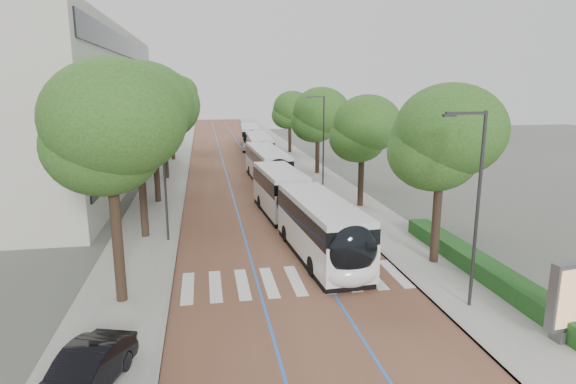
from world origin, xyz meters
TOP-DOWN VIEW (x-y plane):
  - ground at (0.00, 0.00)m, footprint 160.00×160.00m
  - road at (0.00, 40.00)m, footprint 11.00×140.00m
  - sidewalk_left at (-7.50, 40.00)m, footprint 4.00×140.00m
  - sidewalk_right at (7.50, 40.00)m, footprint 4.00×140.00m
  - kerb_left at (-5.60, 40.00)m, footprint 0.20×140.00m
  - kerb_right at (5.60, 40.00)m, footprint 0.20×140.00m
  - zebra_crossing at (0.20, 1.00)m, footprint 10.55×3.60m
  - lane_line_left at (-1.60, 40.00)m, footprint 0.12×126.00m
  - lane_line_right at (1.60, 40.00)m, footprint 0.12×126.00m
  - office_building at (-19.47, 28.00)m, footprint 18.11×40.00m
  - hedge at (9.10, 0.00)m, footprint 1.20×14.00m
  - streetlight_near at (6.62, -3.00)m, footprint 1.82×0.20m
  - streetlight_far at (6.62, 22.00)m, footprint 1.82×0.20m
  - lamp_post_left at (-6.10, 8.00)m, footprint 0.14×0.14m
  - trees_left at (-7.50, 23.98)m, footprint 6.49×60.62m
  - trees_right at (7.70, 21.68)m, footprint 5.74×47.22m
  - lead_bus at (1.83, 7.60)m, footprint 3.78×18.52m
  - bus_queued_0 at (2.01, 24.04)m, footprint 2.99×12.48m
  - bus_queued_1 at (2.67, 36.75)m, footprint 2.93×12.47m
  - bus_queued_2 at (2.93, 50.10)m, footprint 3.30×12.53m
  - ad_panel at (8.54, -6.19)m, footprint 1.45×0.63m
  - parked_car at (-7.54, -6.40)m, footprint 2.62×4.36m

SIDE VIEW (x-z plane):
  - ground at x=0.00m, z-range 0.00..0.00m
  - road at x=0.00m, z-range 0.00..0.02m
  - lane_line_left at x=-1.60m, z-range 0.02..0.03m
  - lane_line_right at x=1.60m, z-range 0.02..0.03m
  - zebra_crossing at x=0.20m, z-range 0.02..0.03m
  - sidewalk_left at x=-7.50m, z-range 0.00..0.12m
  - sidewalk_right at x=7.50m, z-range 0.00..0.12m
  - kerb_left at x=-5.60m, z-range -0.01..0.13m
  - kerb_right at x=5.60m, z-range -0.01..0.13m
  - hedge at x=9.10m, z-range 0.12..0.92m
  - parked_car at x=-7.54m, z-range 0.12..1.48m
  - bus_queued_0 at x=2.01m, z-range 0.02..3.22m
  - bus_queued_1 at x=2.67m, z-range 0.02..3.22m
  - bus_queued_2 at x=2.93m, z-range 0.02..3.22m
  - lead_bus at x=1.83m, z-range 0.03..3.23m
  - ad_panel at x=8.54m, z-range 0.19..3.13m
  - lamp_post_left at x=-6.10m, z-range 0.12..8.12m
  - streetlight_near at x=6.62m, z-range 0.82..8.82m
  - streetlight_far at x=6.62m, z-range 0.82..8.82m
  - trees_right at x=7.70m, z-range 1.54..10.14m
  - office_building at x=-19.47m, z-range 0.00..14.00m
  - trees_left at x=-7.50m, z-range 2.20..12.03m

